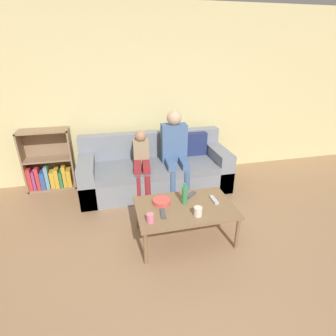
% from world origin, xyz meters
% --- Properties ---
extents(ground_plane, '(22.00, 22.00, 0.00)m').
position_xyz_m(ground_plane, '(0.00, 0.00, 0.00)').
color(ground_plane, '#997251').
extents(wall_back, '(12.00, 0.06, 2.60)m').
position_xyz_m(wall_back, '(0.00, 2.80, 1.30)').
color(wall_back, beige).
rests_on(wall_back, ground_plane).
extents(couch, '(2.19, 0.85, 0.81)m').
position_xyz_m(couch, '(-0.04, 2.25, 0.28)').
color(couch, gray).
rests_on(couch, ground_plane).
extents(bookshelf, '(0.70, 0.28, 0.92)m').
position_xyz_m(bookshelf, '(-1.61, 2.64, 0.34)').
color(bookshelf, '#8E7051').
rests_on(bookshelf, ground_plane).
extents(coffee_table, '(1.07, 0.68, 0.41)m').
position_xyz_m(coffee_table, '(0.05, 1.00, 0.38)').
color(coffee_table, brown).
rests_on(coffee_table, ground_plane).
extents(person_adult, '(0.38, 0.61, 1.19)m').
position_xyz_m(person_adult, '(0.24, 2.18, 0.69)').
color(person_adult, '#476693').
rests_on(person_adult, ground_plane).
extents(person_child, '(0.29, 0.62, 0.93)m').
position_xyz_m(person_child, '(-0.26, 2.12, 0.52)').
color(person_child, maroon).
rests_on(person_child, ground_plane).
extents(cup_near, '(0.09, 0.09, 0.10)m').
position_xyz_m(cup_near, '(0.13, 0.81, 0.46)').
color(cup_near, silver).
rests_on(cup_near, coffee_table).
extents(cup_far, '(0.08, 0.08, 0.09)m').
position_xyz_m(cup_far, '(-0.37, 0.81, 0.46)').
color(cup_far, pink).
rests_on(cup_far, coffee_table).
extents(tv_remote_0, '(0.05, 0.17, 0.02)m').
position_xyz_m(tv_remote_0, '(0.40, 1.04, 0.42)').
color(tv_remote_0, '#B7B7BC').
rests_on(tv_remote_0, coffee_table).
extents(tv_remote_1, '(0.16, 0.15, 0.02)m').
position_xyz_m(tv_remote_1, '(0.18, 1.21, 0.42)').
color(tv_remote_1, '#47474C').
rests_on(tv_remote_1, coffee_table).
extents(tv_remote_2, '(0.07, 0.17, 0.02)m').
position_xyz_m(tv_remote_2, '(-0.22, 0.91, 0.42)').
color(tv_remote_2, '#47474C').
rests_on(tv_remote_2, coffee_table).
extents(snack_bowl, '(0.20, 0.20, 0.05)m').
position_xyz_m(snack_bowl, '(-0.19, 1.13, 0.43)').
color(snack_bowl, '#DB4C47').
rests_on(snack_bowl, coffee_table).
extents(bottle, '(0.06, 0.06, 0.25)m').
position_xyz_m(bottle, '(0.06, 1.07, 0.52)').
color(bottle, '#33844C').
rests_on(bottle, coffee_table).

